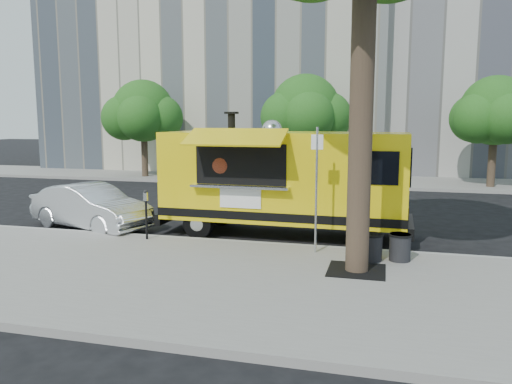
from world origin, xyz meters
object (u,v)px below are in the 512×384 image
far_tree_a (143,111)px  trash_bin_right (400,246)px  food_truck (283,179)px  far_tree_c (495,111)px  sign_post (316,182)px  trash_bin_left (372,246)px  far_tree_b (305,109)px  parking_meter (146,208)px  sedan (91,207)px

far_tree_a → trash_bin_right: (13.50, -14.09, -3.30)m
food_truck → far_tree_c: bearing=58.1°
sign_post → trash_bin_left: sign_post is taller
sign_post → food_truck: bearing=120.4°
trash_bin_right → far_tree_b: bearing=107.3°
sign_post → trash_bin_right: sign_post is taller
trash_bin_right → parking_meter: bearing=176.2°
sedan → trash_bin_left: sedan is taller
sign_post → sedan: (-7.10, 1.55, -1.17)m
far_tree_c → trash_bin_left: bearing=-109.7°
food_truck → trash_bin_left: 3.77m
trash_bin_right → trash_bin_left: bearing=-167.5°
far_tree_a → trash_bin_right: far_tree_a is taller
far_tree_c → food_truck: far_tree_c is taller
sign_post → food_truck: (-1.25, 2.12, -0.19)m
far_tree_b → sedan: bearing=-109.7°
far_tree_c → trash_bin_left: 15.55m
trash_bin_left → sedan: bearing=167.1°
far_tree_b → parking_meter: bearing=-98.1°
parking_meter → trash_bin_left: bearing=-5.6°
far_tree_c → sedan: size_ratio=1.26×
far_tree_b → far_tree_c: 9.01m
far_tree_a → sedan: (4.45, -12.30, -3.09)m
sign_post → far_tree_b: bearing=100.1°
trash_bin_right → far_tree_c: bearing=72.4°
far_tree_c → trash_bin_right: 15.23m
sign_post → sedan: sign_post is taller
far_tree_b → trash_bin_left: size_ratio=8.97×
far_tree_c → trash_bin_left: size_ratio=8.49×
food_truck → trash_bin_right: food_truck is taller
far_tree_a → far_tree_b: (9.00, 0.40, 0.06)m
parking_meter → trash_bin_left: size_ratio=2.18×
sign_post → trash_bin_right: bearing=-6.9°
far_tree_c → food_truck: size_ratio=0.73×
far_tree_a → food_truck: size_ratio=0.75×
far_tree_a → trash_bin_left: far_tree_a is taller
far_tree_a → far_tree_c: (18.00, 0.10, -0.06)m
sign_post → trash_bin_left: size_ratio=4.89×
far_tree_a → sign_post: 18.14m
sign_post → food_truck: food_truck is taller
far_tree_c → food_truck: (-7.70, -11.83, -2.06)m
sign_post → parking_meter: sign_post is taller
far_tree_b → trash_bin_right: (4.50, -14.49, -3.35)m
parking_meter → sedan: parking_meter is taller
far_tree_c → trash_bin_right: (-4.50, -14.19, -3.24)m
far_tree_c → sign_post: far_tree_c is taller
far_tree_b → sign_post: (2.55, -14.25, -1.98)m
trash_bin_left → food_truck: bearing=135.9°
far_tree_c → trash_bin_left: far_tree_c is taller
far_tree_b → sedan: (-4.55, -12.70, -3.15)m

